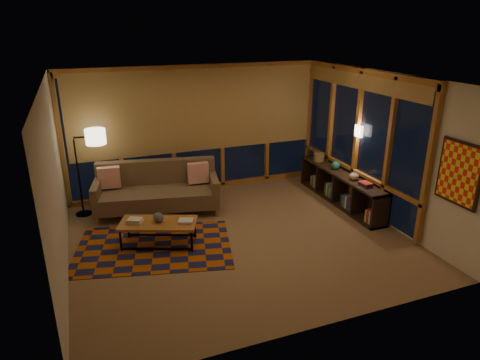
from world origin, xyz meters
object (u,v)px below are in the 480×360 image
object	(u,v)px
coffee_table	(159,233)
bookshelf	(341,188)
floor_lamp	(78,173)
sofa	(157,190)

from	to	relation	value
coffee_table	bookshelf	xyz separation A→B (m)	(3.81, 0.44, 0.11)
floor_lamp	bookshelf	distance (m)	5.14
floor_lamp	bookshelf	xyz separation A→B (m)	(4.95, -1.28, -0.52)
coffee_table	bookshelf	distance (m)	3.83
sofa	coffee_table	xyz separation A→B (m)	(-0.23, -1.31, -0.26)
bookshelf	sofa	bearing A→B (deg)	166.37
floor_lamp	bookshelf	bearing A→B (deg)	-4.49
coffee_table	bookshelf	world-z (taller)	bookshelf
sofa	coffee_table	world-z (taller)	sofa
sofa	bookshelf	distance (m)	3.68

